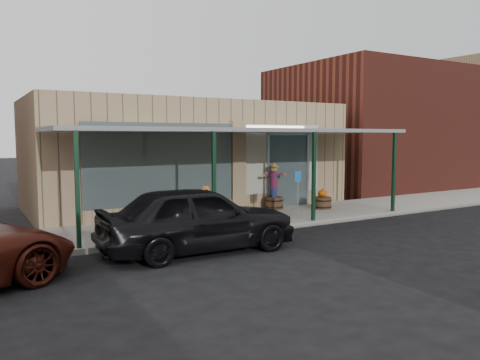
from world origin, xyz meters
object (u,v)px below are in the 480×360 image
parked_sedan (198,218)px  handicap_sign (298,189)px  barrel_pumpkin (322,201)px  barrel_scarecrow (274,193)px

parked_sedan → handicap_sign: bearing=-69.1°
handicap_sign → parked_sedan: bearing=-177.6°
barrel_pumpkin → barrel_scarecrow: bearing=150.8°
barrel_scarecrow → handicap_sign: bearing=-106.0°
barrel_scarecrow → parked_sedan: size_ratio=0.35×
barrel_scarecrow → barrel_pumpkin: 1.85m
handicap_sign → barrel_pumpkin: bearing=15.6°
barrel_scarecrow → parked_sedan: barrel_scarecrow is taller
handicap_sign → parked_sedan: 4.54m
barrel_scarecrow → barrel_pumpkin: barrel_scarecrow is taller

